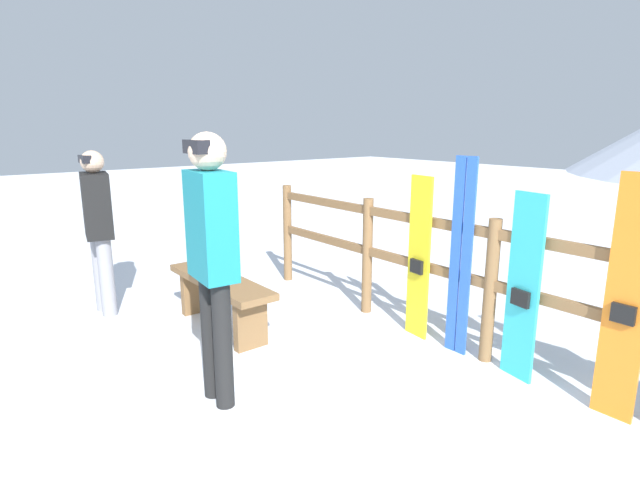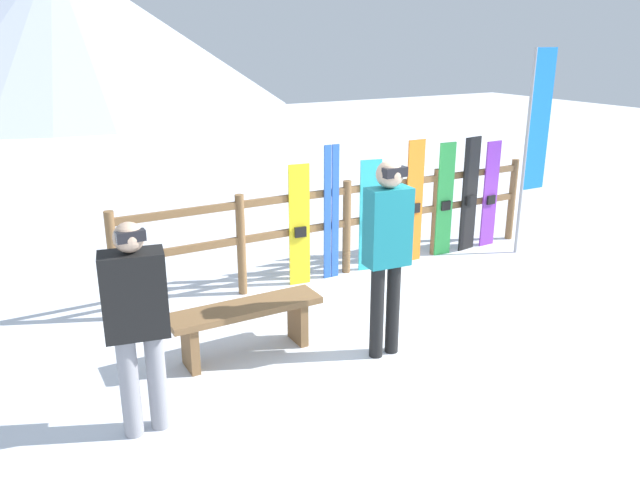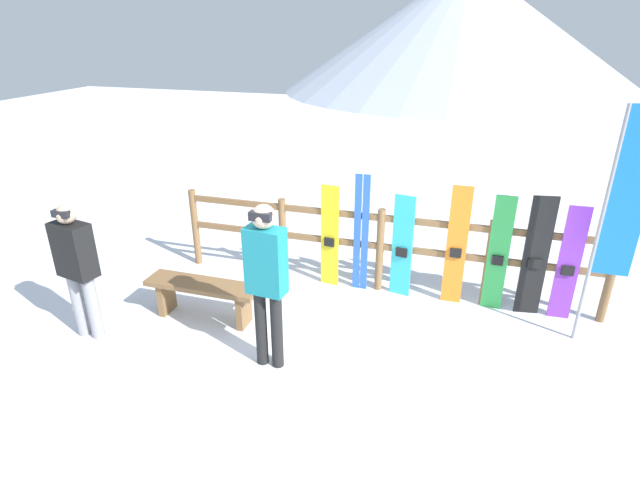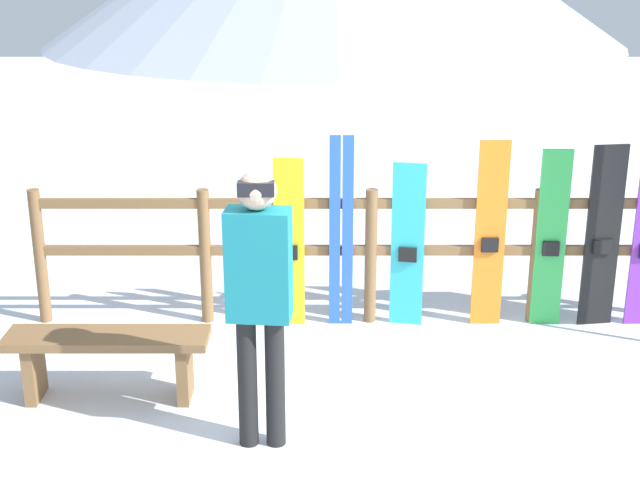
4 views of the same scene
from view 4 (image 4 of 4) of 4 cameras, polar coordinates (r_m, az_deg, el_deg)
name	(u,v)px [view 4 (image 4 of 4)]	position (r m, az deg, el deg)	size (l,w,h in m)	color
ground_plane	(382,431)	(6.00, 3.97, -12.11)	(40.00, 40.00, 0.00)	white
fence	(368,244)	(7.36, 3.12, -0.25)	(5.59, 0.10, 1.15)	brown
bench	(105,351)	(6.39, -13.58, -6.93)	(1.40, 0.36, 0.49)	brown
person_teal	(257,287)	(5.40, -4.08, -3.04)	(0.41, 0.25, 1.80)	black
snowboard_yellow	(287,244)	(7.29, -2.15, -0.24)	(0.25, 0.08, 1.43)	yellow
ski_pair_blue	(339,232)	(7.26, 1.20, 0.48)	(0.19, 0.02, 1.61)	blue
snowboard_cyan	(405,246)	(7.32, 5.46, -0.38)	(0.27, 0.09, 1.39)	#2DBFCC
snowboard_orange	(487,235)	(7.39, 10.66, 0.31)	(0.25, 0.06, 1.57)	orange
snowboard_green	(548,239)	(7.51, 14.39, 0.04)	(0.25, 0.06, 1.50)	green
snowboard_black_stripe	(600,237)	(7.62, 17.47, 0.18)	(0.29, 0.09, 1.54)	black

